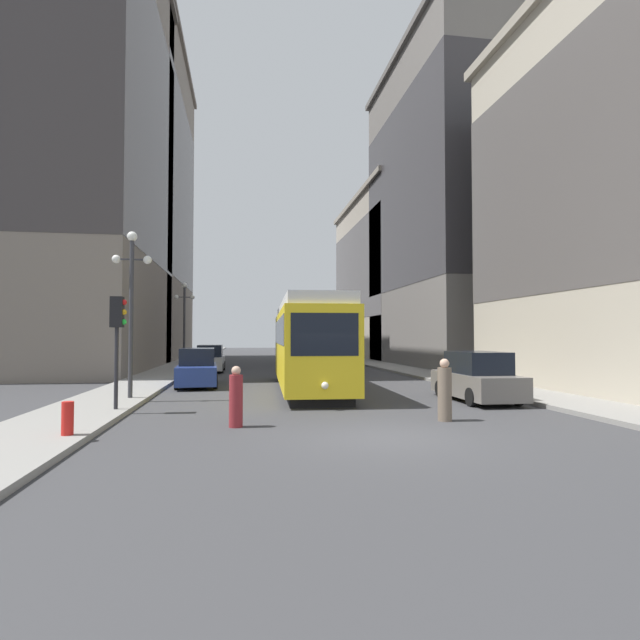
{
  "coord_description": "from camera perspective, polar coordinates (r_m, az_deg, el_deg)",
  "views": [
    {
      "loc": [
        -3.24,
        -11.51,
        2.36
      ],
      "look_at": [
        -0.09,
        8.67,
        3.05
      ],
      "focal_mm": 28.22,
      "sensor_mm": 36.0,
      "label": 1
    }
  ],
  "objects": [
    {
      "name": "building_right_far",
      "position": [
        44.62,
        15.52,
        12.41
      ],
      "size": [
        11.17,
        19.73,
        25.95
      ],
      "color": "slate",
      "rests_on": "ground"
    },
    {
      "name": "lamp_post_left_near",
      "position": [
        19.7,
        -20.59,
        3.27
      ],
      "size": [
        1.41,
        0.36,
        6.09
      ],
      "color": "#333338",
      "rests_on": "sidewalk_left"
    },
    {
      "name": "transit_bus",
      "position": [
        40.78,
        0.39,
        -2.53
      ],
      "size": [
        2.67,
        12.34,
        3.45
      ],
      "rotation": [
        0.0,
        0.0,
        0.01
      ],
      "color": "black",
      "rests_on": "ground"
    },
    {
      "name": "lamp_post_left_far",
      "position": [
        36.65,
        -15.13,
        0.81
      ],
      "size": [
        1.41,
        0.36,
        6.05
      ],
      "color": "#333338",
      "rests_on": "sidewalk_left"
    },
    {
      "name": "building_right_midblock",
      "position": [
        59.35,
        10.33,
        4.84
      ],
      "size": [
        14.12,
        22.71,
        18.19
      ],
      "color": "#A89E8E",
      "rests_on": "ground"
    },
    {
      "name": "sidewalk_right",
      "position": [
        52.78,
        3.48,
        -4.43
      ],
      "size": [
        2.78,
        120.0,
        0.15
      ],
      "primitive_type": "cube",
      "color": "gray",
      "rests_on": "ground"
    },
    {
      "name": "parked_car_left_near",
      "position": [
        35.11,
        -12.33,
        -4.37
      ],
      "size": [
        1.91,
        4.83,
        1.82
      ],
      "rotation": [
        0.0,
        0.0,
        -0.0
      ],
      "color": "black",
      "rests_on": "ground"
    },
    {
      "name": "ground_plane",
      "position": [
        12.18,
        6.89,
        -13.09
      ],
      "size": [
        200.0,
        200.0,
        0.0
      ],
      "primitive_type": "plane",
      "color": "#38383A"
    },
    {
      "name": "pedestrian_crossing_near",
      "position": [
        13.5,
        -9.51,
        -8.78
      ],
      "size": [
        0.36,
        0.36,
        1.6
      ],
      "rotation": [
        0.0,
        0.0,
        3.24
      ],
      "color": "maroon",
      "rests_on": "ground"
    },
    {
      "name": "parked_car_right_far",
      "position": [
        19.52,
        17.33,
        -6.31
      ],
      "size": [
        1.94,
        4.57,
        1.82
      ],
      "rotation": [
        0.0,
        0.0,
        3.13
      ],
      "color": "black",
      "rests_on": "ground"
    },
    {
      "name": "sidewalk_left",
      "position": [
        51.78,
        -14.21,
        -4.42
      ],
      "size": [
        2.78,
        120.0,
        0.15
      ],
      "primitive_type": "cube",
      "color": "gray",
      "rests_on": "ground"
    },
    {
      "name": "parked_car_left_mid",
      "position": [
        24.97,
        -13.75,
        -5.37
      ],
      "size": [
        2.1,
        5.06,
        1.82
      ],
      "rotation": [
        0.0,
        0.0,
        0.06
      ],
      "color": "black",
      "rests_on": "ground"
    },
    {
      "name": "building_left_corner",
      "position": [
        41.4,
        -28.03,
        17.79
      ],
      "size": [
        14.24,
        19.37,
        31.38
      ],
      "color": "slate",
      "rests_on": "ground"
    },
    {
      "name": "traffic_light_near_left",
      "position": [
        16.69,
        -21.98,
        -0.27
      ],
      "size": [
        0.47,
        0.36,
        3.46
      ],
      "color": "#232328",
      "rests_on": "sidewalk_left"
    },
    {
      "name": "building_left_midblock",
      "position": [
        57.85,
        -23.05,
        12.53
      ],
      "size": [
        16.04,
        22.75,
        32.31
      ],
      "color": "slate",
      "rests_on": "ground"
    },
    {
      "name": "fire_hydrant",
      "position": [
        12.87,
        -26.71,
        -9.93
      ],
      "size": [
        0.26,
        0.26,
        0.75
      ],
      "primitive_type": "cylinder",
      "color": "red",
      "rests_on": "sidewalk_left"
    },
    {
      "name": "pedestrian_crossing_far",
      "position": [
        14.7,
        13.95,
        -7.92
      ],
      "size": [
        0.39,
        0.39,
        1.75
      ],
      "rotation": [
        0.0,
        0.0,
        2.21
      ],
      "color": "#6B5B4C",
      "rests_on": "ground"
    },
    {
      "name": "streetcar",
      "position": [
        22.67,
        -1.41,
        -2.6
      ],
      "size": [
        3.18,
        13.16,
        3.89
      ],
      "rotation": [
        0.0,
        0.0,
        -0.04
      ],
      "color": "black",
      "rests_on": "ground"
    }
  ]
}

